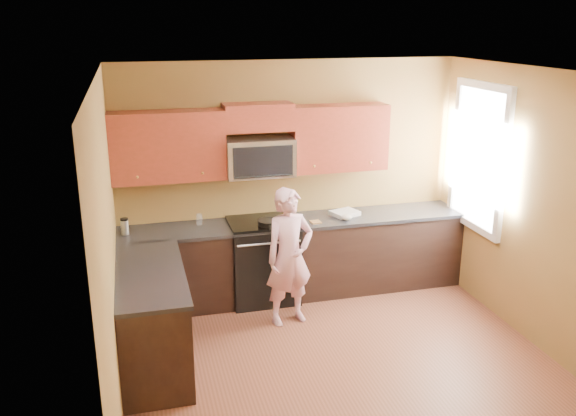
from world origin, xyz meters
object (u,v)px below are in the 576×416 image
object	(u,v)px
microwave	(259,175)
woman	(289,257)
frying_pan	(269,225)
stove	(263,260)
butter_tub	(284,227)
travel_mug	(125,234)

from	to	relation	value
microwave	woman	size ratio (longest dim) A/B	0.51
frying_pan	stove	bearing A→B (deg)	117.62
microwave	woman	bearing A→B (deg)	-78.76
microwave	butter_tub	distance (m)	0.65
frying_pan	butter_tub	xyz separation A→B (m)	(0.16, -0.04, -0.03)
stove	butter_tub	bearing A→B (deg)	-42.67
stove	travel_mug	size ratio (longest dim) A/B	5.28
microwave	travel_mug	xyz separation A→B (m)	(-1.50, -0.11, -0.53)
stove	travel_mug	distance (m)	1.56
stove	frying_pan	xyz separation A→B (m)	(0.05, -0.16, 0.47)
butter_tub	travel_mug	distance (m)	1.72
stove	microwave	bearing A→B (deg)	90.00
butter_tub	stove	bearing A→B (deg)	137.33
woman	butter_tub	distance (m)	0.47
woman	frying_pan	world-z (taller)	woman
woman	frying_pan	bearing A→B (deg)	89.14
stove	woman	xyz separation A→B (m)	(0.15, -0.63, 0.27)
stove	woman	bearing A→B (deg)	-76.59
stove	travel_mug	bearing A→B (deg)	179.24
stove	microwave	xyz separation A→B (m)	(0.00, 0.12, 0.97)
microwave	butter_tub	xyz separation A→B (m)	(0.21, -0.32, -0.53)
woman	frying_pan	xyz separation A→B (m)	(-0.10, 0.47, 0.21)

